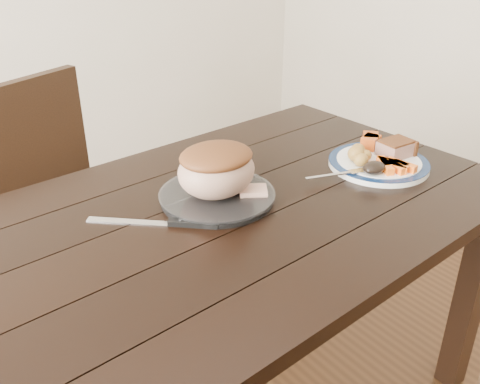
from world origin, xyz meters
TOP-DOWN VIEW (x-y plane):
  - dining_table at (0.00, 0.00)m, footprint 1.65×0.99m
  - chair_far at (-0.12, 0.73)m, footprint 0.54×0.55m
  - dinner_plate at (0.56, -0.06)m, footprint 0.29×0.29m
  - plate_rim at (0.56, -0.06)m, footprint 0.29×0.29m
  - serving_platter at (0.06, 0.06)m, footprint 0.29×0.29m
  - pork_slice at (0.62, -0.06)m, footprint 0.10×0.08m
  - roasted_potatoes at (0.51, -0.02)m, footprint 0.09×0.09m
  - carrot_batons at (0.54, -0.12)m, footprint 0.09×0.12m
  - pumpkin_wedges at (0.61, 0.02)m, footprint 0.08×0.08m
  - dark_mushroom at (0.48, -0.11)m, footprint 0.07×0.05m
  - fork at (0.40, -0.06)m, footprint 0.17×0.08m
  - roast_joint at (0.06, 0.06)m, footprint 0.20×0.18m
  - cut_slice at (0.14, 0.00)m, footprint 0.09×0.08m
  - carving_knife at (-0.08, 0.01)m, footprint 0.25×0.24m

SIDE VIEW (x-z plane):
  - chair_far at x=-0.12m, z-range 0.06..0.99m
  - dining_table at x=0.00m, z-range 0.28..1.03m
  - carving_knife at x=-0.08m, z-range 0.75..0.76m
  - dinner_plate at x=0.56m, z-range 0.75..0.77m
  - serving_platter at x=0.06m, z-range 0.75..0.77m
  - plate_rim at x=0.56m, z-range 0.75..0.78m
  - fork at x=0.40m, z-range 0.77..0.77m
  - cut_slice at x=0.14m, z-range 0.77..0.78m
  - carrot_batons at x=0.54m, z-range 0.77..0.79m
  - dark_mushroom at x=0.48m, z-range 0.77..0.80m
  - pumpkin_wedges at x=0.61m, z-range 0.77..0.81m
  - roasted_potatoes at x=0.51m, z-range 0.77..0.81m
  - pork_slice at x=0.62m, z-range 0.77..0.81m
  - roast_joint at x=0.06m, z-range 0.77..0.90m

